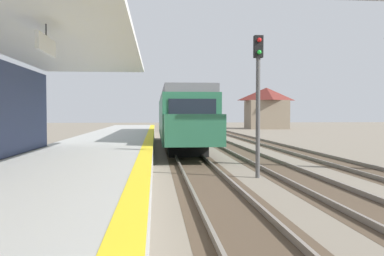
{
  "coord_description": "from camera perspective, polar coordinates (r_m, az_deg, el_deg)",
  "views": [
    {
      "loc": [
        0.11,
        3.61,
        2.36
      ],
      "look_at": [
        0.78,
        11.01,
        2.1
      ],
      "focal_mm": 38.05,
      "sensor_mm": 36.0,
      "label": 1
    }
  ],
  "objects": [
    {
      "name": "station_platform",
      "position": [
        12.8,
        -16.97,
        -6.65
      ],
      "size": [
        5.0,
        80.0,
        0.91
      ],
      "color": "#A8A8A3",
      "rests_on": "ground"
    },
    {
      "name": "track_pair_nearest_platform",
      "position": [
        16.65,
        1.07,
        -5.96
      ],
      "size": [
        2.34,
        120.0,
        0.16
      ],
      "color": "#4C3D2D",
      "rests_on": "ground"
    },
    {
      "name": "track_pair_middle",
      "position": [
        17.35,
        12.36,
        -5.68
      ],
      "size": [
        2.34,
        120.0,
        0.16
      ],
      "color": "#4C3D2D",
      "rests_on": "ground"
    },
    {
      "name": "track_pair_far_side",
      "position": [
        18.65,
        22.42,
        -5.25
      ],
      "size": [
        2.34,
        120.0,
        0.16
      ],
      "color": "#4C3D2D",
      "rests_on": "ground"
    },
    {
      "name": "approaching_train",
      "position": [
        28.31,
        -1.52,
        1.66
      ],
      "size": [
        2.93,
        19.6,
        4.76
      ],
      "color": "#286647",
      "rests_on": "ground"
    },
    {
      "name": "rail_signal_post",
      "position": [
        15.11,
        9.25,
        5.16
      ],
      "size": [
        0.32,
        0.34,
        5.2
      ],
      "color": "#4C4C4C",
      "rests_on": "ground"
    },
    {
      "name": "distant_trackside_house",
      "position": [
        64.41,
        10.39,
        2.87
      ],
      "size": [
        6.6,
        5.28,
        6.4
      ],
      "color": "#7F705B",
      "rests_on": "ground"
    }
  ]
}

